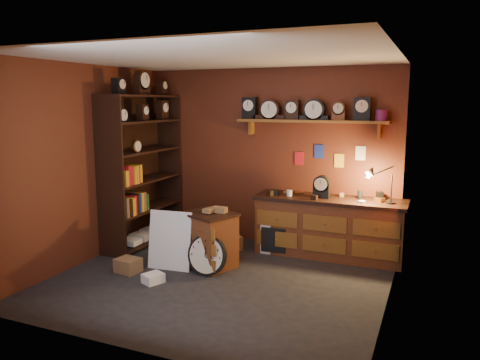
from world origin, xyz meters
The scene contains 11 objects.
floor centered at (0.00, 0.00, 0.00)m, with size 4.00×4.00×0.00m, color black.
room_shell centered at (0.04, 0.11, 1.72)m, with size 4.02×3.62×2.71m.
shelving_unit centered at (-1.79, 0.98, 1.25)m, with size 0.47×1.60×2.58m.
workbench centered at (1.05, 1.47, 0.47)m, with size 2.11×0.66×1.36m.
low_cabinet centered at (-0.32, 0.40, 0.40)m, with size 0.81×0.76×0.83m.
big_round_clock centered at (-0.22, 0.12, 0.26)m, with size 0.53×0.17×0.53m.
white_panel centered at (-0.78, 0.13, 0.00)m, with size 0.60×0.03×0.79m, color silver.
mini_fridge centered at (0.32, 1.39, 0.23)m, with size 0.46×0.48×0.45m.
floor_box_a centered at (-1.21, -0.20, 0.09)m, with size 0.30×0.25×0.18m, color olive.
floor_box_b centered at (-0.71, -0.39, 0.06)m, with size 0.19×0.23×0.12m, color white.
floor_box_c centered at (-0.34, 1.17, 0.10)m, with size 0.28×0.23×0.21m, color olive.
Camera 1 is at (2.41, -4.99, 2.20)m, focal length 35.00 mm.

